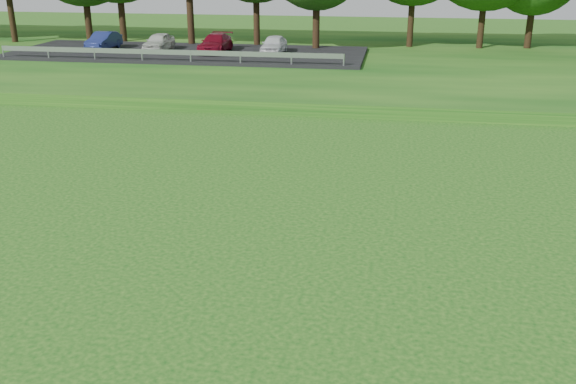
# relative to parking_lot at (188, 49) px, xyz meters

# --- Properties ---
(berm) EXTENTS (130.00, 30.00, 0.60)m
(berm) POSITION_rel_parking_lot_xyz_m (23.89, 1.22, -0.68)
(berm) COLOR #0C4210
(berm) RESTS_ON ground
(parking_lot) EXTENTS (24.00, 9.00, 1.38)m
(parking_lot) POSITION_rel_parking_lot_xyz_m (0.00, 0.00, 0.00)
(parking_lot) COLOR black
(parking_lot) RESTS_ON berm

